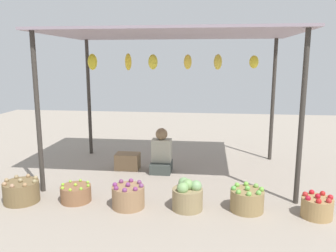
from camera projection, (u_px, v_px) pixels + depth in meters
ground_plane at (172, 173)px, 6.02m from camera, size 14.00×14.00×0.00m
market_stall_structure at (172, 43)px, 5.60m from camera, size 3.99×2.45×2.39m
vendor_person at (161, 155)px, 6.05m from camera, size 0.36×0.44×0.78m
basket_potatoes at (21, 192)px, 4.77m from camera, size 0.48×0.48×0.34m
basket_limes at (76, 193)px, 4.79m from camera, size 0.42×0.42×0.26m
basket_purple_onions at (128, 196)px, 4.59m from camera, size 0.44×0.44×0.35m
basket_cabbages at (187, 196)px, 4.52m from camera, size 0.40×0.40×0.42m
basket_green_apples at (247, 200)px, 4.49m from camera, size 0.44×0.44×0.34m
basket_red_apples at (317, 207)px, 4.30m from camera, size 0.38×0.38×0.31m
wooden_crate_near_vendor at (128, 161)px, 6.21m from camera, size 0.42×0.30×0.29m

